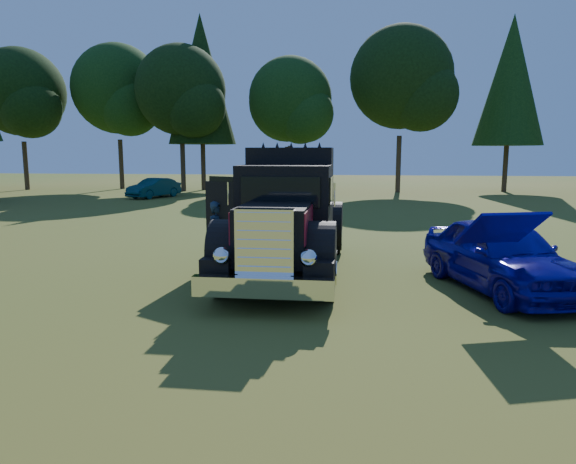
% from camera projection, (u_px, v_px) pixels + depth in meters
% --- Properties ---
extents(ground, '(120.00, 120.00, 0.00)m').
position_uv_depth(ground, '(314.00, 314.00, 9.26)').
color(ground, '#38591A').
rests_on(ground, ground).
extents(treeline, '(72.10, 24.70, 13.84)m').
position_uv_depth(treeline, '(296.00, 85.00, 35.78)').
color(treeline, '#2D2116').
rests_on(treeline, ground).
extents(diamond_t_truck, '(3.26, 7.16, 3.00)m').
position_uv_depth(diamond_t_truck, '(286.00, 221.00, 12.09)').
color(diamond_t_truck, black).
rests_on(diamond_t_truck, ground).
extents(hotrod_coupe, '(2.99, 4.76, 1.89)m').
position_uv_depth(hotrod_coupe, '(501.00, 255.00, 10.72)').
color(hotrod_coupe, '#0723A9').
rests_on(hotrod_coupe, ground).
extents(spectator_near, '(0.66, 0.75, 1.73)m').
position_uv_depth(spectator_near, '(218.00, 237.00, 12.42)').
color(spectator_near, '#20334B').
rests_on(spectator_near, ground).
extents(spectator_far, '(1.17, 1.15, 1.90)m').
position_uv_depth(spectator_far, '(229.00, 229.00, 13.11)').
color(spectator_far, '#1D2745').
rests_on(spectator_far, ground).
extents(distant_teal_car, '(2.66, 4.06, 1.26)m').
position_uv_depth(distant_teal_car, '(154.00, 188.00, 33.36)').
color(distant_teal_car, '#09333B').
rests_on(distant_teal_car, ground).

